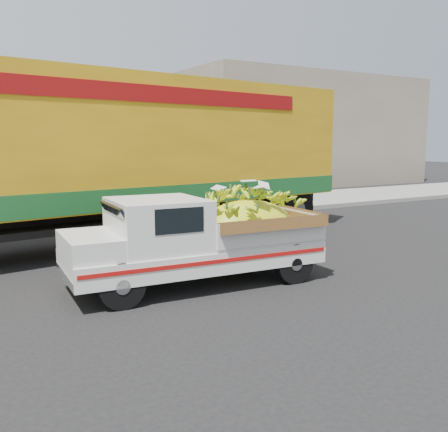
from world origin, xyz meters
TOP-DOWN VIEW (x-y plane):
  - ground at (0.00, 0.00)m, footprint 100.00×100.00m
  - curb at (0.00, 7.02)m, footprint 60.00×0.25m
  - sidewalk at (0.00, 9.12)m, footprint 60.00×4.00m
  - building_right at (14.00, 16.02)m, footprint 14.00×6.00m
  - pickup_truck at (-0.51, 0.72)m, footprint 4.31×1.83m
  - semi_trailer at (-0.67, 4.57)m, footprint 12.06×4.16m

SIDE VIEW (x-z plane):
  - ground at x=0.00m, z-range 0.00..0.00m
  - sidewalk at x=0.00m, z-range 0.00..0.14m
  - curb at x=0.00m, z-range 0.00..0.15m
  - pickup_truck at x=-0.51m, z-range 0.06..1.53m
  - semi_trailer at x=-0.67m, z-range 0.22..4.02m
  - building_right at x=14.00m, z-range 0.00..6.00m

